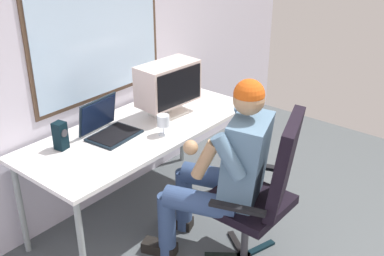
{
  "coord_description": "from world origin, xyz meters",
  "views": [
    {
      "loc": [
        -2.09,
        -0.18,
        2.22
      ],
      "look_at": [
        0.08,
        1.61,
        0.86
      ],
      "focal_mm": 44.41,
      "sensor_mm": 36.0,
      "label": 1
    }
  ],
  "objects_px": {
    "laptop": "(107,126)",
    "desk": "(140,134)",
    "office_chair": "(266,186)",
    "desk_speaker": "(60,136)",
    "wine_glass": "(163,122)",
    "person_seated": "(224,168)",
    "crt_monitor": "(168,84)"
  },
  "relations": [
    {
      "from": "desk_speaker",
      "to": "crt_monitor",
      "type": "bearing_deg",
      "value": -11.42
    },
    {
      "from": "person_seated",
      "to": "laptop",
      "type": "height_order",
      "value": "person_seated"
    },
    {
      "from": "desk",
      "to": "desk_speaker",
      "type": "bearing_deg",
      "value": 162.88
    },
    {
      "from": "wine_glass",
      "to": "desk_speaker",
      "type": "xyz_separation_m",
      "value": [
        -0.57,
        0.38,
        -0.0
      ]
    },
    {
      "from": "crt_monitor",
      "to": "wine_glass",
      "type": "distance_m",
      "value": 0.37
    },
    {
      "from": "desk",
      "to": "desk_speaker",
      "type": "height_order",
      "value": "desk_speaker"
    },
    {
      "from": "wine_glass",
      "to": "desk_speaker",
      "type": "relative_size",
      "value": 0.78
    },
    {
      "from": "crt_monitor",
      "to": "desk",
      "type": "bearing_deg",
      "value": 179.39
    },
    {
      "from": "wine_glass",
      "to": "office_chair",
      "type": "bearing_deg",
      "value": -84.35
    },
    {
      "from": "desk",
      "to": "laptop",
      "type": "distance_m",
      "value": 0.27
    },
    {
      "from": "desk",
      "to": "desk_speaker",
      "type": "relative_size",
      "value": 9.51
    },
    {
      "from": "office_chair",
      "to": "wine_glass",
      "type": "xyz_separation_m",
      "value": [
        -0.08,
        0.79,
        0.24
      ]
    },
    {
      "from": "laptop",
      "to": "desk",
      "type": "bearing_deg",
      "value": -24.24
    },
    {
      "from": "office_chair",
      "to": "laptop",
      "type": "distance_m",
      "value": 1.16
    },
    {
      "from": "desk",
      "to": "wine_glass",
      "type": "bearing_deg",
      "value": -82.96
    },
    {
      "from": "person_seated",
      "to": "wine_glass",
      "type": "relative_size",
      "value": 8.81
    },
    {
      "from": "desk",
      "to": "person_seated",
      "type": "distance_m",
      "value": 0.73
    },
    {
      "from": "crt_monitor",
      "to": "office_chair",
      "type": "bearing_deg",
      "value": -101.49
    },
    {
      "from": "desk",
      "to": "laptop",
      "type": "xyz_separation_m",
      "value": [
        -0.22,
        0.1,
        0.12
      ]
    },
    {
      "from": "desk",
      "to": "person_seated",
      "type": "xyz_separation_m",
      "value": [
        0.02,
        -0.73,
        -0.02
      ]
    },
    {
      "from": "desk_speaker",
      "to": "office_chair",
      "type": "bearing_deg",
      "value": -60.67
    },
    {
      "from": "office_chair",
      "to": "desk_speaker",
      "type": "xyz_separation_m",
      "value": [
        -0.65,
        1.16,
        0.23
      ]
    },
    {
      "from": "desk",
      "to": "wine_glass",
      "type": "xyz_separation_m",
      "value": [
        0.03,
        -0.21,
        0.15
      ]
    },
    {
      "from": "desk_speaker",
      "to": "laptop",
      "type": "bearing_deg",
      "value": -12.06
    },
    {
      "from": "person_seated",
      "to": "laptop",
      "type": "distance_m",
      "value": 0.87
    },
    {
      "from": "wine_glass",
      "to": "crt_monitor",
      "type": "bearing_deg",
      "value": 36.02
    },
    {
      "from": "desk",
      "to": "wine_glass",
      "type": "height_order",
      "value": "wine_glass"
    },
    {
      "from": "office_chair",
      "to": "desk",
      "type": "bearing_deg",
      "value": 95.94
    },
    {
      "from": "laptop",
      "to": "wine_glass",
      "type": "distance_m",
      "value": 0.39
    },
    {
      "from": "office_chair",
      "to": "desk_speaker",
      "type": "bearing_deg",
      "value": 119.33
    },
    {
      "from": "laptop",
      "to": "desk_speaker",
      "type": "relative_size",
      "value": 1.95
    },
    {
      "from": "desk",
      "to": "desk_speaker",
      "type": "xyz_separation_m",
      "value": [
        -0.55,
        0.17,
        0.15
      ]
    }
  ]
}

